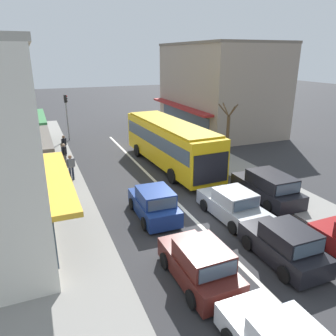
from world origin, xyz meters
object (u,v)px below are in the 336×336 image
(pedestrian_browsing_midblock, at_px, (71,166))
(sedan_queue_gap_filler, at_px, (233,206))
(parked_wagon_kerb_second, at_px, (268,187))
(street_tree_right, at_px, (228,134))
(pedestrian_far_walker, at_px, (64,153))
(hatchback_adjacent_lane_trail, at_px, (200,264))
(city_bus, at_px, (170,141))
(hatchback_behind_bus_mid, at_px, (154,204))
(traffic_light_downstreet, at_px, (66,110))
(pedestrian_with_handbag_near, at_px, (64,144))
(hatchback_queue_far_back, at_px, (284,245))

(pedestrian_browsing_midblock, bearing_deg, sedan_queue_gap_filler, -50.02)
(parked_wagon_kerb_second, relative_size, pedestrian_browsing_midblock, 2.78)
(street_tree_right, relative_size, pedestrian_far_walker, 2.67)
(hatchback_adjacent_lane_trail, bearing_deg, parked_wagon_kerb_second, 35.35)
(city_bus, distance_m, hatchback_behind_bus_mid, 7.85)
(traffic_light_downstreet, bearing_deg, hatchback_adjacent_lane_trail, -85.19)
(pedestrian_far_walker, bearing_deg, street_tree_right, -14.49)
(city_bus, distance_m, pedestrian_with_handbag_near, 8.48)
(pedestrian_with_handbag_near, bearing_deg, pedestrian_far_walker, -95.24)
(hatchback_queue_far_back, height_order, pedestrian_browsing_midblock, pedestrian_browsing_midblock)
(hatchback_queue_far_back, xyz_separation_m, pedestrian_far_walker, (-6.68, 14.79, 0.36))
(traffic_light_downstreet, bearing_deg, parked_wagon_kerb_second, -64.31)
(hatchback_behind_bus_mid, bearing_deg, traffic_light_downstreet, 96.90)
(hatchback_queue_far_back, xyz_separation_m, sedan_queue_gap_filler, (0.13, 3.76, -0.05))
(hatchback_behind_bus_mid, height_order, sedan_queue_gap_filler, hatchback_behind_bus_mid)
(hatchback_queue_far_back, distance_m, traffic_light_downstreet, 23.57)
(city_bus, height_order, parked_wagon_kerb_second, city_bus)
(hatchback_behind_bus_mid, xyz_separation_m, hatchback_adjacent_lane_trail, (-0.21, -5.21, 0.00))
(hatchback_behind_bus_mid, bearing_deg, pedestrian_browsing_midblock, 116.42)
(hatchback_adjacent_lane_trail, distance_m, street_tree_right, 14.45)
(street_tree_right, relative_size, pedestrian_browsing_midblock, 2.67)
(city_bus, height_order, traffic_light_downstreet, traffic_light_downstreet)
(pedestrian_with_handbag_near, distance_m, pedestrian_far_walker, 2.48)
(parked_wagon_kerb_second, bearing_deg, sedan_queue_gap_filler, -158.86)
(hatchback_behind_bus_mid, xyz_separation_m, parked_wagon_kerb_second, (6.50, -0.45, 0.04))
(pedestrian_browsing_midblock, bearing_deg, parked_wagon_kerb_second, -35.31)
(pedestrian_far_walker, bearing_deg, hatchback_queue_far_back, -65.71)
(traffic_light_downstreet, xyz_separation_m, street_tree_right, (10.30, -10.98, -0.75))
(city_bus, height_order, hatchback_queue_far_back, city_bus)
(hatchback_queue_far_back, distance_m, street_tree_right, 12.84)
(pedestrian_with_handbag_near, bearing_deg, traffic_light_downstreet, 80.41)
(pedestrian_browsing_midblock, bearing_deg, pedestrian_far_walker, 91.69)
(sedan_queue_gap_filler, xyz_separation_m, pedestrian_browsing_midblock, (-6.72, 8.01, 0.40))
(traffic_light_downstreet, bearing_deg, city_bus, -61.38)
(parked_wagon_kerb_second, relative_size, pedestrian_with_handbag_near, 2.78)
(traffic_light_downstreet, bearing_deg, sedan_queue_gap_filler, -73.50)
(pedestrian_browsing_midblock, bearing_deg, pedestrian_with_handbag_near, 88.57)
(city_bus, height_order, pedestrian_with_handbag_near, city_bus)
(parked_wagon_kerb_second, xyz_separation_m, traffic_light_downstreet, (-8.62, 17.91, 2.11))
(hatchback_queue_far_back, height_order, traffic_light_downstreet, traffic_light_downstreet)
(pedestrian_with_handbag_near, height_order, pedestrian_far_walker, same)
(hatchback_adjacent_lane_trail, relative_size, street_tree_right, 0.85)
(street_tree_right, bearing_deg, hatchback_adjacent_lane_trail, -125.68)
(sedan_queue_gap_filler, height_order, parked_wagon_kerb_second, parked_wagon_kerb_second)
(hatchback_queue_far_back, relative_size, sedan_queue_gap_filler, 0.87)
(street_tree_right, bearing_deg, hatchback_queue_far_back, -112.01)
(pedestrian_with_handbag_near, distance_m, pedestrian_browsing_midblock, 5.49)
(city_bus, distance_m, street_tree_right, 4.51)
(hatchback_queue_far_back, height_order, sedan_queue_gap_filler, hatchback_queue_far_back)
(traffic_light_downstreet, distance_m, street_tree_right, 15.07)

